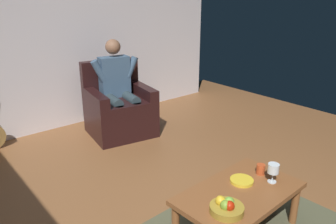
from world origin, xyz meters
name	(u,v)px	position (x,y,z in m)	size (l,w,h in m)	color
wall_back	(43,31)	(0.00, -3.00, 1.33)	(5.62, 0.06, 2.67)	silver
armchair	(119,110)	(-0.62, -2.27, 0.33)	(0.90, 0.86, 0.95)	black
person_seated	(118,86)	(-0.61, -2.25, 0.66)	(0.65, 0.62, 1.24)	#3C5671
coffee_table	(239,197)	(-0.24, 0.06, 0.33)	(1.02, 0.61, 0.38)	brown
wine_glass_near	(273,170)	(-0.54, 0.14, 0.49)	(0.09, 0.09, 0.16)	silver
fruit_bowl	(226,207)	(0.04, 0.16, 0.42)	(0.24, 0.24, 0.11)	olive
decorative_dish	(242,181)	(-0.35, -0.02, 0.39)	(0.19, 0.19, 0.02)	gold
candle_jar	(260,169)	(-0.58, 0.00, 0.42)	(0.07, 0.07, 0.08)	#BB4822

